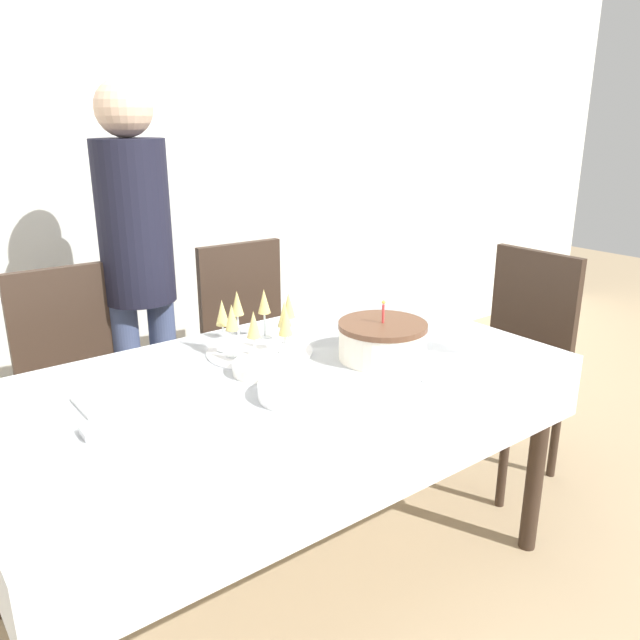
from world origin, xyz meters
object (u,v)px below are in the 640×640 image
at_px(dining_chair_far_right, 254,343).
at_px(plate_stack_dessert, 260,367).
at_px(birthday_cake, 382,340).
at_px(person_standing, 137,253).
at_px(plate_stack_main, 299,389).
at_px(champagne_tray, 259,327).
at_px(dining_chair_right_end, 514,355).
at_px(dining_chair_far_left, 80,385).

relative_size(dining_chair_far_right, plate_stack_dessert, 5.73).
bearing_deg(dining_chair_far_right, birthday_cake, -93.57).
relative_size(dining_chair_far_right, person_standing, 0.59).
xyz_separation_m(dining_chair_far_right, plate_stack_main, (-0.44, -0.96, 0.24)).
xyz_separation_m(plate_stack_dessert, person_standing, (-0.03, 0.85, 0.21)).
bearing_deg(champagne_tray, plate_stack_dessert, -121.42).
bearing_deg(dining_chair_right_end, champagne_tray, 170.22).
distance_m(dining_chair_far_right, birthday_cake, 0.93).
height_order(dining_chair_far_left, dining_chair_right_end, same).
distance_m(dining_chair_right_end, birthday_cake, 0.90).
bearing_deg(person_standing, dining_chair_far_left, -163.20).
height_order(dining_chair_far_right, champagne_tray, dining_chair_far_right).
xyz_separation_m(dining_chair_far_left, dining_chair_right_end, (1.57, -0.80, 0.00)).
bearing_deg(dining_chair_far_right, person_standing, 168.82).
height_order(dining_chair_right_end, birthday_cake, dining_chair_right_end).
bearing_deg(plate_stack_dessert, person_standing, 92.06).
height_order(champagne_tray, person_standing, person_standing).
relative_size(dining_chair_far_left, birthday_cake, 3.39).
xyz_separation_m(dining_chair_far_right, person_standing, (-0.46, 0.09, 0.45)).
distance_m(dining_chair_far_right, person_standing, 0.65).
relative_size(dining_chair_far_left, plate_stack_dessert, 5.73).
height_order(dining_chair_far_left, person_standing, person_standing).
height_order(plate_stack_main, person_standing, person_standing).
bearing_deg(dining_chair_right_end, plate_stack_dessert, 178.05).
height_order(dining_chair_far_left, plate_stack_main, dining_chair_far_left).
distance_m(plate_stack_dessert, person_standing, 0.87).
distance_m(dining_chair_far_left, plate_stack_dessert, 0.86).
height_order(dining_chair_right_end, person_standing, person_standing).
relative_size(birthday_cake, person_standing, 0.17).
bearing_deg(birthday_cake, plate_stack_main, -168.85).
relative_size(champagne_tray, plate_stack_dessert, 2.09).
xyz_separation_m(dining_chair_far_left, plate_stack_main, (0.33, -0.96, 0.24)).
xyz_separation_m(birthday_cake, champagne_tray, (-0.28, 0.29, 0.03)).
xyz_separation_m(plate_stack_main, person_standing, (-0.03, 1.05, 0.21)).
bearing_deg(plate_stack_dessert, champagne_tray, 58.58).
bearing_deg(champagne_tray, dining_chair_far_left, 125.51).
height_order(dining_chair_far_right, plate_stack_main, dining_chair_far_right).
bearing_deg(plate_stack_main, dining_chair_far_left, 108.90).
bearing_deg(dining_chair_right_end, person_standing, 144.88).
relative_size(dining_chair_far_right, birthday_cake, 3.39).
bearing_deg(person_standing, birthday_cake, -67.38).
xyz_separation_m(dining_chair_far_left, dining_chair_far_right, (0.77, -0.00, 0.00)).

